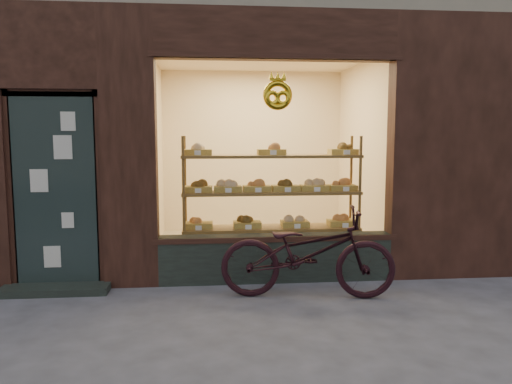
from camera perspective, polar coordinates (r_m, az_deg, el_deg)
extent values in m
plane|color=#484951|center=(3.96, -0.20, -19.09)|extent=(90.00, 90.00, 0.00)
cube|color=#293530|center=(5.91, 2.25, -7.53)|extent=(2.70, 0.25, 0.55)
cube|color=#243032|center=(5.89, -21.95, 0.10)|extent=(0.90, 0.04, 2.15)
cube|color=#293530|center=(5.95, -21.95, -10.28)|extent=(1.15, 0.35, 0.08)
torus|color=yellow|center=(5.65, 2.49, 10.99)|extent=(0.33, 0.07, 0.33)
cube|color=olive|center=(6.38, 1.72, -8.56)|extent=(2.20, 0.45, 0.04)
cube|color=olive|center=(6.26, 1.74, -4.14)|extent=(2.20, 0.45, 0.03)
cube|color=olive|center=(6.20, 1.75, -0.05)|extent=(2.20, 0.45, 0.04)
cube|color=olive|center=(6.16, 1.77, 4.11)|extent=(2.20, 0.45, 0.04)
cylinder|color=olive|center=(5.98, -8.24, -1.81)|extent=(0.04, 0.04, 1.70)
cylinder|color=olive|center=(6.25, 11.75, -1.51)|extent=(0.04, 0.04, 1.70)
cylinder|color=olive|center=(6.37, -8.08, -1.30)|extent=(0.04, 0.04, 1.70)
cylinder|color=olive|center=(6.62, 10.75, -1.04)|extent=(0.04, 0.04, 1.70)
cube|color=olive|center=(6.21, -6.55, -3.79)|extent=(0.34, 0.24, 0.07)
sphere|color=#BE8348|center=(6.19, -6.56, -3.02)|extent=(0.11, 0.11, 0.11)
cube|color=white|center=(6.02, -6.58, -4.11)|extent=(0.07, 0.01, 0.05)
cube|color=olive|center=(6.22, -1.01, -3.72)|extent=(0.34, 0.24, 0.07)
sphere|color=#4B3515|center=(6.21, -1.01, -2.95)|extent=(0.11, 0.11, 0.11)
cube|color=white|center=(6.04, -0.87, -4.03)|extent=(0.08, 0.01, 0.05)
cube|color=olive|center=(6.30, 4.45, -3.62)|extent=(0.34, 0.24, 0.07)
sphere|color=#D9B481|center=(6.28, 4.46, -2.85)|extent=(0.11, 0.11, 0.11)
cube|color=white|center=(6.12, 4.75, -3.92)|extent=(0.07, 0.01, 0.05)
cube|color=olive|center=(6.43, 9.73, -3.48)|extent=(0.34, 0.24, 0.07)
sphere|color=#BE8348|center=(6.42, 9.75, -2.74)|extent=(0.11, 0.11, 0.11)
cube|color=white|center=(6.25, 10.18, -3.78)|extent=(0.08, 0.01, 0.05)
cube|color=olive|center=(6.14, -6.61, 0.34)|extent=(0.34, 0.24, 0.07)
sphere|color=#4B3515|center=(6.13, -6.62, 1.13)|extent=(0.11, 0.11, 0.11)
cube|color=white|center=(5.96, -6.64, 0.15)|extent=(0.07, 0.01, 0.06)
cube|color=olive|center=(6.15, -3.25, 0.38)|extent=(0.34, 0.24, 0.07)
sphere|color=#D9B481|center=(6.14, -3.25, 1.17)|extent=(0.11, 0.11, 0.11)
cube|color=white|center=(5.96, -3.18, 0.19)|extent=(0.08, 0.01, 0.06)
cube|color=olive|center=(6.17, 0.09, 0.41)|extent=(0.34, 0.24, 0.07)
sphere|color=#BE8348|center=(6.16, 0.09, 1.20)|extent=(0.11, 0.11, 0.11)
cube|color=white|center=(5.99, 0.27, 0.22)|extent=(0.07, 0.01, 0.06)
cube|color=olive|center=(6.22, 3.40, 0.45)|extent=(0.34, 0.24, 0.07)
sphere|color=#4B3515|center=(6.21, 3.40, 1.23)|extent=(0.11, 0.11, 0.11)
cube|color=white|center=(6.03, 3.67, 0.26)|extent=(0.07, 0.01, 0.06)
cube|color=olive|center=(6.28, 6.64, 0.48)|extent=(0.34, 0.24, 0.07)
sphere|color=#D9B481|center=(6.27, 6.65, 1.25)|extent=(0.11, 0.11, 0.11)
cube|color=white|center=(6.10, 7.01, 0.29)|extent=(0.08, 0.01, 0.06)
cube|color=olive|center=(6.37, 9.81, 0.51)|extent=(0.34, 0.24, 0.07)
sphere|color=#BE8348|center=(6.36, 9.83, 1.27)|extent=(0.11, 0.11, 0.11)
cube|color=white|center=(6.19, 10.26, 0.33)|extent=(0.08, 0.01, 0.06)
cube|color=olive|center=(6.11, -6.66, 4.54)|extent=(0.34, 0.24, 0.07)
sphere|color=#D9B481|center=(6.11, -6.67, 5.34)|extent=(0.11, 0.11, 0.11)
cube|color=white|center=(5.92, -6.70, 4.48)|extent=(0.07, 0.01, 0.06)
cube|color=olive|center=(6.16, 1.77, 4.60)|extent=(0.34, 0.24, 0.07)
sphere|color=#BE8348|center=(6.16, 1.77, 5.39)|extent=(0.11, 0.11, 0.11)
cube|color=white|center=(5.98, 1.99, 4.53)|extent=(0.07, 0.01, 0.06)
cube|color=olive|center=(6.34, 9.89, 4.56)|extent=(0.34, 0.24, 0.07)
sphere|color=#4B3515|center=(6.33, 9.91, 5.33)|extent=(0.11, 0.11, 0.11)
cube|color=white|center=(6.16, 10.35, 4.49)|extent=(0.08, 0.01, 0.06)
imported|color=black|center=(5.31, 5.91, -6.92)|extent=(1.90, 0.90, 0.96)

